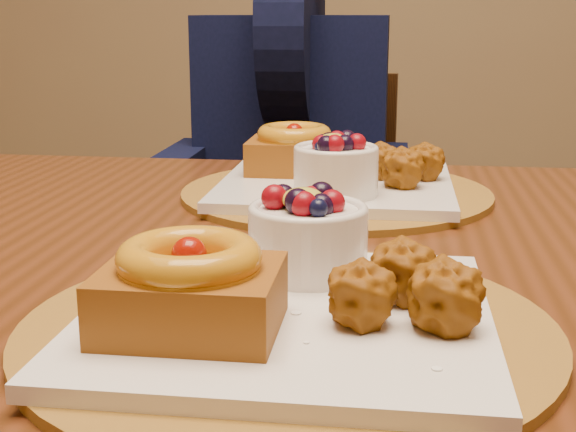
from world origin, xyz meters
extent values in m
cube|color=#3E1E0B|center=(0.01, -0.06, 0.73)|extent=(1.60, 0.90, 0.04)
cylinder|color=#5E3812|center=(0.01, -0.28, 0.76)|extent=(0.38, 0.38, 0.01)
cube|color=white|center=(0.01, -0.28, 0.77)|extent=(0.28, 0.28, 0.01)
cube|color=#5B2908|center=(-0.04, -0.32, 0.80)|extent=(0.11, 0.09, 0.04)
torus|color=#B5670B|center=(-0.04, -0.32, 0.82)|extent=(0.09, 0.09, 0.02)
sphere|color=#820D02|center=(-0.04, -0.32, 0.83)|extent=(0.02, 0.02, 0.02)
sphere|color=#8C520A|center=(0.09, -0.25, 0.80)|extent=(0.05, 0.05, 0.05)
sphere|color=#8C520A|center=(0.06, -0.30, 0.80)|extent=(0.05, 0.05, 0.05)
sphere|color=#8C520A|center=(0.12, -0.30, 0.80)|extent=(0.05, 0.05, 0.05)
cylinder|color=white|center=(0.02, -0.20, 0.80)|extent=(0.09, 0.09, 0.05)
torus|color=white|center=(0.02, -0.20, 0.83)|extent=(0.09, 0.09, 0.01)
ellipsoid|color=gold|center=(0.01, -0.20, 0.84)|extent=(0.03, 0.03, 0.02)
cylinder|color=#5E3812|center=(0.01, 0.16, 0.76)|extent=(0.38, 0.38, 0.01)
cube|color=white|center=(0.01, 0.16, 0.77)|extent=(0.28, 0.28, 0.01)
cube|color=#5B2908|center=(-0.05, 0.21, 0.80)|extent=(0.12, 0.09, 0.04)
torus|color=#B5670B|center=(-0.05, 0.21, 0.82)|extent=(0.09, 0.09, 0.02)
sphere|color=#820D02|center=(-0.05, 0.21, 0.83)|extent=(0.02, 0.02, 0.02)
sphere|color=#8C520A|center=(0.09, 0.14, 0.80)|extent=(0.05, 0.05, 0.05)
sphere|color=#8C520A|center=(0.06, 0.19, 0.80)|extent=(0.05, 0.05, 0.05)
sphere|color=#8C520A|center=(0.12, 0.19, 0.80)|extent=(0.05, 0.05, 0.05)
cylinder|color=white|center=(0.02, 0.08, 0.80)|extent=(0.09, 0.09, 0.05)
torus|color=white|center=(0.02, 0.08, 0.83)|extent=(0.09, 0.09, 0.01)
ellipsoid|color=gold|center=(0.01, 0.08, 0.84)|extent=(0.03, 0.03, 0.02)
cube|color=black|center=(-0.13, 0.84, 0.42)|extent=(0.44, 0.44, 0.04)
cylinder|color=black|center=(-0.32, 0.68, 0.20)|extent=(0.03, 0.03, 0.40)
cylinder|color=black|center=(0.03, 0.65, 0.20)|extent=(0.03, 0.03, 0.40)
cylinder|color=black|center=(-0.30, 1.03, 0.20)|extent=(0.03, 0.03, 0.40)
cylinder|color=black|center=(0.05, 1.00, 0.20)|extent=(0.03, 0.03, 0.40)
cube|color=black|center=(-0.12, 1.03, 0.63)|extent=(0.41, 0.06, 0.43)
cube|color=black|center=(-0.12, 0.79, 0.71)|extent=(0.37, 0.19, 0.53)
cylinder|color=black|center=(-0.12, 0.79, 0.95)|extent=(0.09, 0.41, 0.41)
cube|color=black|center=(-0.32, 0.67, 0.69)|extent=(0.07, 0.26, 0.07)
cube|color=black|center=(0.07, 0.67, 0.69)|extent=(0.07, 0.26, 0.07)
camera|label=1|loc=(0.08, -0.80, 0.98)|focal=50.00mm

